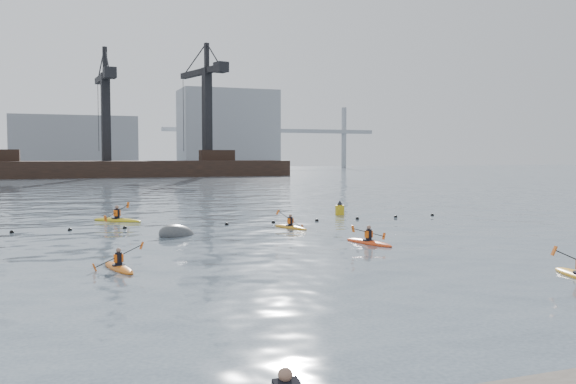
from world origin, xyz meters
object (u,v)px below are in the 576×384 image
(kayaker_0, at_px, (119,267))
(kayaker_4, at_px, (369,242))
(kayaker_3, at_px, (290,227))
(nav_buoy, at_px, (340,210))
(kayaker_5, at_px, (117,219))
(mooring_buoy, at_px, (177,235))

(kayaker_0, relative_size, kayaker_4, 0.90)
(kayaker_3, distance_m, kayaker_4, 7.29)
(kayaker_3, distance_m, nav_buoy, 8.68)
(kayaker_5, bearing_deg, kayaker_0, -142.70)
(kayaker_5, distance_m, nav_buoy, 15.31)
(kayaker_4, height_order, nav_buoy, nav_buoy)
(kayaker_3, xyz_separation_m, mooring_buoy, (-6.79, -0.95, -0.09))
(kayaker_4, distance_m, mooring_buoy, 10.21)
(kayaker_3, relative_size, kayaker_4, 0.92)
(kayaker_3, height_order, kayaker_4, kayaker_3)
(kayaker_4, relative_size, mooring_buoy, 1.37)
(kayaker_3, bearing_deg, kayaker_5, 123.39)
(kayaker_0, relative_size, nav_buoy, 2.44)
(kayaker_5, bearing_deg, mooring_buoy, -122.17)
(kayaker_0, xyz_separation_m, kayaker_4, (11.86, 2.55, 0.01))
(kayaker_0, bearing_deg, nav_buoy, 30.37)
(kayaker_0, bearing_deg, kayaker_5, 72.07)
(nav_buoy, bearing_deg, kayaker_0, -136.32)
(kayaker_3, xyz_separation_m, kayaker_4, (1.32, -7.17, 0.01))
(kayaker_0, xyz_separation_m, kayaker_3, (10.54, 9.72, 0.00))
(kayaker_0, height_order, kayaker_4, kayaker_4)
(kayaker_3, xyz_separation_m, kayaker_5, (-9.16, 7.37, 0.02))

